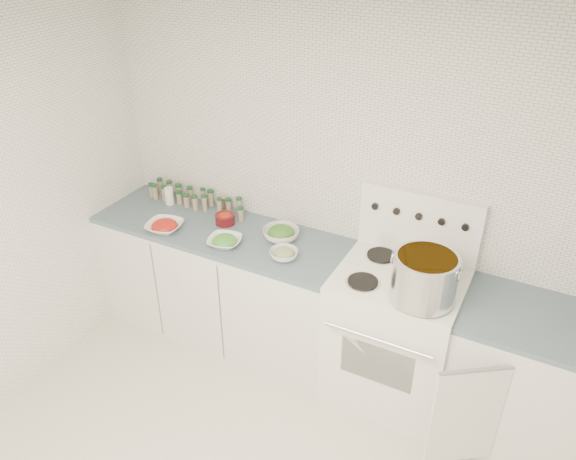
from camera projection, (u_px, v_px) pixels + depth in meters
The scene contains 13 objects.
room_walls at pixel (217, 269), 2.33m from camera, with size 3.54×3.04×2.52m.
counter_left at pixel (224, 282), 4.14m from camera, with size 1.85×0.62×0.90m.
stove at pixel (394, 332), 3.59m from camera, with size 0.76×0.70×1.36m.
counter_right at pixel (528, 381), 3.28m from camera, with size 0.89×0.85×0.90m.
stock_pot at pixel (425, 276), 3.09m from camera, with size 0.38×0.36×0.27m.
bowl_tomato at pixel (164, 226), 3.87m from camera, with size 0.28×0.28×0.08m.
bowl_snowpea at pixel (225, 241), 3.71m from camera, with size 0.27×0.27×0.07m.
bowl_broccoli at pixel (281, 233), 3.77m from camera, with size 0.28×0.28×0.10m.
bowl_zucchini at pixel (284, 254), 3.57m from camera, with size 0.21×0.21×0.07m.
bowl_pepper at pixel (225, 218), 3.95m from camera, with size 0.14×0.14×0.08m.
salt_canister at pixel (169, 196), 4.20m from camera, with size 0.07×0.07×0.13m, color white.
tin_can at pixel (222, 203), 4.14m from camera, with size 0.07×0.07×0.10m, color gray.
spice_cluster at pixel (192, 197), 4.19m from camera, with size 0.85×0.16×0.14m.
Camera 1 is at (1.15, -1.57, 2.89)m, focal length 35.00 mm.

